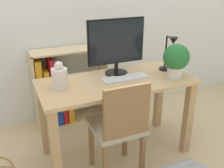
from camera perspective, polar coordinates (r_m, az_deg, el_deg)
name	(u,v)px	position (r m, az deg, el deg)	size (l,w,h in m)	color
ground_plane	(116,151)	(2.62, 0.90, -14.37)	(10.00, 10.00, 0.00)	#CCB284
wall_back	(81,2)	(2.97, -6.67, 17.21)	(8.00, 0.05, 2.60)	silver
desk	(116,96)	(2.31, 0.99, -2.63)	(1.34, 0.61, 0.74)	tan
monitor	(116,44)	(2.32, 0.95, 8.73)	(0.53, 0.20, 0.50)	black
keyboard	(125,78)	(2.28, 2.92, 1.27)	(0.41, 0.14, 0.02)	silver
vase	(60,77)	(2.11, -11.33, 1.52)	(0.13, 0.13, 0.22)	silver
desk_lamp	(170,51)	(2.44, 12.43, 7.08)	(0.10, 0.19, 0.33)	black
potted_plant	(176,59)	(2.33, 13.77, 5.31)	(0.23, 0.23, 0.30)	silver
chair	(119,126)	(2.07, 1.61, -9.13)	(0.40, 0.40, 0.88)	#9E937F
bookshelf	(59,92)	(2.96, -11.46, -1.62)	(0.81, 0.28, 0.85)	#D8BC8C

